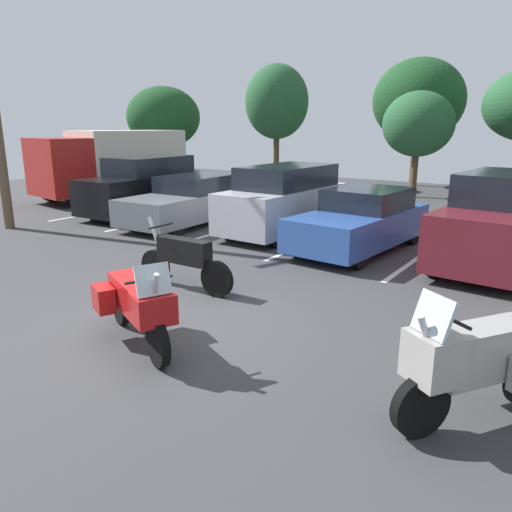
% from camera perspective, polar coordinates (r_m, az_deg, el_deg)
% --- Properties ---
extents(ground, '(44.00, 44.00, 0.10)m').
position_cam_1_polar(ground, '(7.80, -11.55, -8.36)').
color(ground, '#38383A').
extents(motorcycle_touring, '(2.12, 1.29, 1.34)m').
position_cam_1_polar(motorcycle_touring, '(6.98, -13.57, -5.25)').
color(motorcycle_touring, black).
rests_on(motorcycle_touring, ground).
extents(motorcycle_second, '(1.36, 1.84, 1.47)m').
position_cam_1_polar(motorcycle_second, '(5.53, 24.11, -11.09)').
color(motorcycle_second, black).
rests_on(motorcycle_second, ground).
extents(motorcycle_third, '(2.18, 0.62, 1.31)m').
position_cam_1_polar(motorcycle_third, '(9.24, -8.40, -0.42)').
color(motorcycle_third, black).
rests_on(motorcycle_third, ground).
extents(parking_stripes, '(16.92, 4.90, 0.01)m').
position_cam_1_polar(parking_stripes, '(13.24, 6.94, 1.78)').
color(parking_stripes, silver).
rests_on(parking_stripes, ground).
extents(car_black, '(2.06, 4.94, 1.96)m').
position_cam_1_polar(car_black, '(17.46, -12.60, 7.91)').
color(car_black, black).
rests_on(car_black, ground).
extents(car_grey, '(2.15, 4.97, 1.48)m').
position_cam_1_polar(car_grey, '(15.58, -7.40, 6.45)').
color(car_grey, slate).
rests_on(car_grey, ground).
extents(car_silver, '(1.90, 4.40, 1.91)m').
position_cam_1_polar(car_silver, '(13.96, 3.33, 6.52)').
color(car_silver, '#B7B7BC').
rests_on(car_silver, ground).
extents(car_blue, '(2.13, 4.45, 1.50)m').
position_cam_1_polar(car_blue, '(12.35, 12.13, 4.00)').
color(car_blue, '#2D519E').
rests_on(car_blue, ground).
extents(car_maroon, '(2.17, 4.44, 2.03)m').
position_cam_1_polar(car_maroon, '(11.74, 26.65, 3.49)').
color(car_maroon, maroon).
rests_on(car_maroon, ground).
extents(box_truck, '(3.36, 6.33, 2.79)m').
position_cam_1_polar(box_truck, '(21.56, -16.46, 10.41)').
color(box_truck, '#A51E19').
rests_on(box_truck, ground).
extents(tree_rear, '(4.43, 4.43, 6.18)m').
position_cam_1_polar(tree_rear, '(26.51, 18.38, 16.75)').
color(tree_rear, '#4C3823').
rests_on(tree_rear, ground).
extents(tree_right, '(3.16, 3.16, 5.94)m').
position_cam_1_polar(tree_right, '(25.56, 2.43, 17.45)').
color(tree_right, '#4C3823').
rests_on(tree_right, ground).
extents(tree_center_right, '(4.29, 4.29, 5.21)m').
position_cam_1_polar(tree_center_right, '(30.52, -10.70, 15.57)').
color(tree_center_right, '#4C3823').
rests_on(tree_center_right, ground).
extents(tree_center, '(2.93, 2.93, 4.38)m').
position_cam_1_polar(tree_center, '(22.15, 18.35, 14.33)').
color(tree_center, '#4C3823').
rests_on(tree_center, ground).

